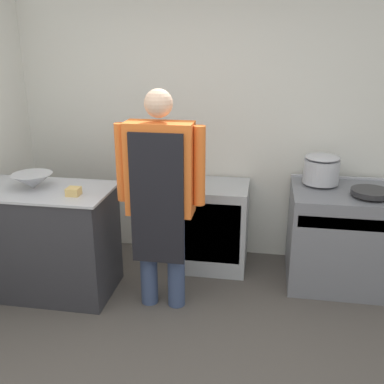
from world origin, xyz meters
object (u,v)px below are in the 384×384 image
(stove, at_px, (340,237))
(fridge_unit, at_px, (215,226))
(plastic_tub, at_px, (74,191))
(stock_pot, at_px, (321,169))
(saute_pan, at_px, (371,192))
(person_cook, at_px, (160,188))
(mixing_bowl, at_px, (33,181))

(stove, height_order, fridge_unit, stove)
(plastic_tub, xyz_separation_m, stock_pot, (1.96, 0.81, 0.05))
(stove, relative_size, plastic_tub, 8.76)
(plastic_tub, xyz_separation_m, saute_pan, (2.34, 0.55, -0.06))
(fridge_unit, xyz_separation_m, saute_pan, (1.31, -0.25, 0.50))
(person_cook, xyz_separation_m, plastic_tub, (-0.69, -0.04, -0.05))
(stove, xyz_separation_m, mixing_bowl, (-2.56, -0.57, 0.56))
(saute_pan, bearing_deg, stock_pot, 144.98)
(fridge_unit, relative_size, plastic_tub, 8.06)
(stove, xyz_separation_m, saute_pan, (0.18, -0.13, 0.47))
(stove, height_order, mixing_bowl, mixing_bowl)
(mixing_bowl, bearing_deg, saute_pan, 9.11)
(mixing_bowl, bearing_deg, fridge_unit, 25.72)
(stove, bearing_deg, plastic_tub, -162.60)
(mixing_bowl, bearing_deg, plastic_tub, -15.16)
(stove, xyz_separation_m, fridge_unit, (-1.13, 0.12, -0.03))
(stove, bearing_deg, fridge_unit, 174.01)
(person_cook, bearing_deg, plastic_tub, -176.87)
(person_cook, distance_m, stock_pot, 1.49)
(fridge_unit, relative_size, person_cook, 0.46)
(fridge_unit, bearing_deg, saute_pan, -10.78)
(stock_pot, bearing_deg, mixing_bowl, -163.45)
(person_cook, bearing_deg, stove, 23.50)
(person_cook, relative_size, saute_pan, 5.54)
(mixing_bowl, relative_size, stock_pot, 1.07)
(person_cook, bearing_deg, mixing_bowl, 176.30)
(mixing_bowl, height_order, saute_pan, mixing_bowl)
(fridge_unit, height_order, mixing_bowl, mixing_bowl)
(mixing_bowl, distance_m, plastic_tub, 0.41)
(fridge_unit, distance_m, stock_pot, 1.11)
(stove, relative_size, person_cook, 0.50)
(stove, distance_m, stock_pot, 0.63)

